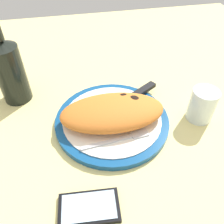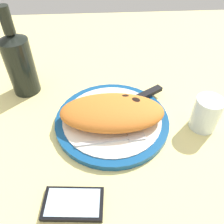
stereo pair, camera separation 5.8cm
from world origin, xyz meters
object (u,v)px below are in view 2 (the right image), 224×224
at_px(plate, 112,120).
at_px(water_glass, 205,115).
at_px(wine_bottle, 19,62).
at_px(knife, 141,97).
at_px(smartphone, 73,203).
at_px(calzone, 110,112).
at_px(fork, 117,139).

xyz_separation_m(plate, water_glass, (0.23, -0.03, 0.03)).
xyz_separation_m(water_glass, wine_bottle, (-0.48, 0.18, 0.06)).
bearing_deg(knife, wine_bottle, 165.51).
relative_size(smartphone, wine_bottle, 0.49).
bearing_deg(calzone, knife, 39.82).
distance_m(smartphone, wine_bottle, 0.41).
bearing_deg(calzone, wine_bottle, 146.49).
height_order(plate, water_glass, water_glass).
xyz_separation_m(smartphone, wine_bottle, (-0.16, 0.37, 0.09)).
bearing_deg(water_glass, plate, 173.28).
height_order(calzone, wine_bottle, wine_bottle).
xyz_separation_m(calzone, fork, (0.01, -0.07, -0.02)).
bearing_deg(plate, smartphone, -112.58).
relative_size(fork, knife, 0.86).
relative_size(knife, wine_bottle, 0.77).
distance_m(knife, wine_bottle, 0.35).
height_order(calzone, knife, calzone).
bearing_deg(smartphone, calzone, 68.02).
bearing_deg(smartphone, fork, 55.39).
bearing_deg(water_glass, knife, 146.34).
relative_size(calzone, wine_bottle, 1.07).
bearing_deg(water_glass, smartphone, -149.56).
bearing_deg(calzone, water_glass, -5.38).
bearing_deg(wine_bottle, smartphone, -66.95).
bearing_deg(knife, calzone, -140.18).
height_order(plate, smartphone, plate).
relative_size(plate, calzone, 1.10).
relative_size(calzone, water_glass, 3.00).
relative_size(fork, smartphone, 1.37).
height_order(calzone, fork, calzone).
distance_m(smartphone, water_glass, 0.37).
relative_size(fork, water_glass, 1.87).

